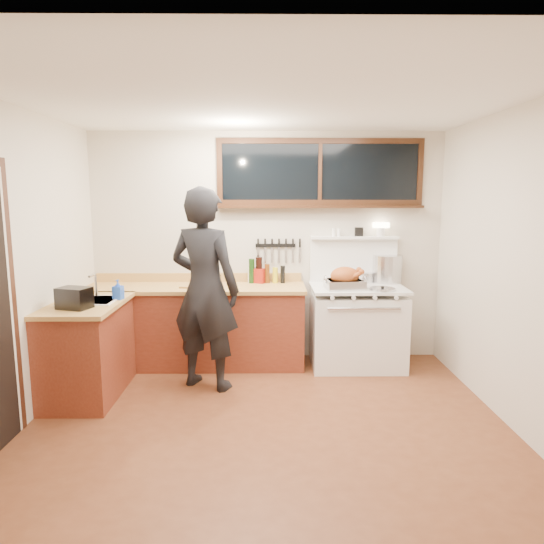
{
  "coord_description": "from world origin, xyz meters",
  "views": [
    {
      "loc": [
        -0.0,
        -3.82,
        1.88
      ],
      "look_at": [
        0.05,
        0.85,
        1.15
      ],
      "focal_mm": 32.0,
      "sensor_mm": 36.0,
      "label": 1
    }
  ],
  "objects_px": {
    "man": "(205,289)",
    "cutting_board": "(199,282)",
    "roast_turkey": "(345,280)",
    "vintage_stove": "(357,325)"
  },
  "relations": [
    {
      "from": "man",
      "to": "cutting_board",
      "type": "bearing_deg",
      "value": 103.15
    },
    {
      "from": "man",
      "to": "roast_turkey",
      "type": "relative_size",
      "value": 4.47
    },
    {
      "from": "vintage_stove",
      "to": "roast_turkey",
      "type": "relative_size",
      "value": 3.59
    },
    {
      "from": "vintage_stove",
      "to": "man",
      "type": "relative_size",
      "value": 0.8
    },
    {
      "from": "man",
      "to": "roast_turkey",
      "type": "height_order",
      "value": "man"
    },
    {
      "from": "cutting_board",
      "to": "roast_turkey",
      "type": "xyz_separation_m",
      "value": [
        1.58,
        -0.13,
        0.05
      ]
    },
    {
      "from": "cutting_board",
      "to": "roast_turkey",
      "type": "relative_size",
      "value": 0.91
    },
    {
      "from": "vintage_stove",
      "to": "roast_turkey",
      "type": "distance_m",
      "value": 0.58
    },
    {
      "from": "roast_turkey",
      "to": "man",
      "type": "bearing_deg",
      "value": -162.49
    },
    {
      "from": "roast_turkey",
      "to": "vintage_stove",
      "type": "bearing_deg",
      "value": 40.76
    }
  ]
}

